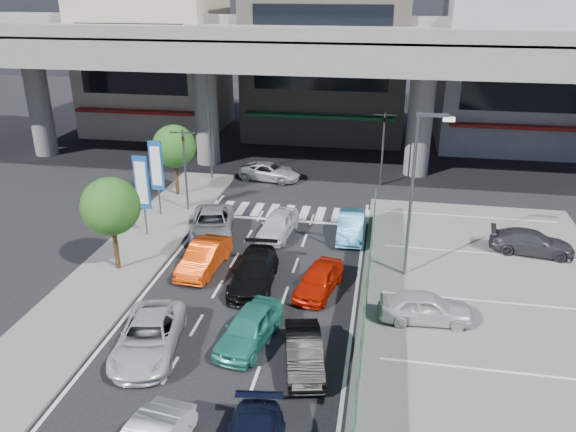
% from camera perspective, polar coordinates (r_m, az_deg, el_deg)
% --- Properties ---
extents(ground, '(120.00, 120.00, 0.00)m').
position_cam_1_polar(ground, '(23.74, -5.54, -11.36)').
color(ground, black).
rests_on(ground, ground).
extents(parking_lot, '(12.00, 28.00, 0.06)m').
position_cam_1_polar(parking_lot, '(25.28, 21.07, -10.56)').
color(parking_lot, '#62625F').
rests_on(parking_lot, ground).
extents(sidewalk_left, '(4.00, 30.00, 0.12)m').
position_cam_1_polar(sidewalk_left, '(29.28, -16.81, -5.14)').
color(sidewalk_left, '#62625F').
rests_on(sidewalk_left, ground).
extents(fence_run, '(0.16, 22.00, 1.80)m').
position_cam_1_polar(fence_run, '(23.40, 7.83, -9.41)').
color(fence_run, '#1D552C').
rests_on(fence_run, ground).
extents(expressway, '(64.00, 14.00, 10.75)m').
position_cam_1_polar(expressway, '(41.50, 2.33, 16.49)').
color(expressway, slate).
rests_on(expressway, ground).
extents(building_west, '(12.00, 10.90, 13.00)m').
position_cam_1_polar(building_west, '(55.66, -13.33, 15.17)').
color(building_west, '#A99E89').
rests_on(building_west, ground).
extents(building_center, '(14.00, 10.90, 15.00)m').
position_cam_1_polar(building_center, '(52.46, 4.04, 16.37)').
color(building_center, gray).
rests_on(building_center, ground).
extents(building_east, '(12.00, 10.90, 12.00)m').
position_cam_1_polar(building_east, '(52.38, 22.02, 13.17)').
color(building_east, gray).
rests_on(building_east, ground).
extents(traffic_light_left, '(1.60, 1.24, 5.20)m').
position_cam_1_polar(traffic_light_left, '(34.35, -10.54, 6.59)').
color(traffic_light_left, '#595B60').
rests_on(traffic_light_left, ground).
extents(traffic_light_right, '(1.60, 1.24, 5.20)m').
position_cam_1_polar(traffic_light_right, '(39.00, 9.71, 8.57)').
color(traffic_light_right, '#595B60').
rests_on(traffic_light_right, ground).
extents(street_lamp_right, '(1.65, 0.22, 8.00)m').
position_cam_1_polar(street_lamp_right, '(26.32, 12.91, 3.31)').
color(street_lamp_right, '#595B60').
rests_on(street_lamp_right, ground).
extents(street_lamp_left, '(1.65, 0.22, 8.00)m').
position_cam_1_polar(street_lamp_left, '(39.68, -7.82, 10.17)').
color(street_lamp_left, '#595B60').
rests_on(street_lamp_left, ground).
extents(signboard_near, '(0.80, 0.14, 4.70)m').
position_cam_1_polar(signboard_near, '(31.47, -14.62, 3.06)').
color(signboard_near, '#595B60').
rests_on(signboard_near, ground).
extents(signboard_far, '(0.80, 0.14, 4.70)m').
position_cam_1_polar(signboard_far, '(34.22, -13.22, 4.78)').
color(signboard_far, '#595B60').
rests_on(signboard_far, ground).
extents(tree_near, '(2.80, 2.80, 4.80)m').
position_cam_1_polar(tree_near, '(27.94, -17.58, 0.91)').
color(tree_near, '#382314').
rests_on(tree_near, ground).
extents(tree_far, '(2.80, 2.80, 4.80)m').
position_cam_1_polar(tree_far, '(37.30, -11.49, 6.92)').
color(tree_far, '#382314').
rests_on(tree_far, ground).
extents(sedan_white_mid_left, '(3.04, 5.16, 1.35)m').
position_cam_1_polar(sedan_white_mid_left, '(22.65, -14.01, -11.84)').
color(sedan_white_mid_left, silver).
rests_on(sedan_white_mid_left, ground).
extents(taxi_teal_mid, '(2.39, 4.29, 1.38)m').
position_cam_1_polar(taxi_teal_mid, '(22.54, -3.94, -11.24)').
color(taxi_teal_mid, '#2A8674').
rests_on(taxi_teal_mid, ground).
extents(hatch_black_mid_right, '(2.10, 3.99, 1.25)m').
position_cam_1_polar(hatch_black_mid_right, '(21.29, 1.63, -13.70)').
color(hatch_black_mid_right, black).
rests_on(hatch_black_mid_right, ground).
extents(taxi_orange_left, '(1.81, 4.30, 1.38)m').
position_cam_1_polar(taxi_orange_left, '(28.07, -8.50, -4.16)').
color(taxi_orange_left, '#ED3F08').
rests_on(taxi_orange_left, ground).
extents(sedan_black_mid, '(2.21, 4.86, 1.38)m').
position_cam_1_polar(sedan_black_mid, '(26.44, -3.49, -5.72)').
color(sedan_black_mid, black).
rests_on(sedan_black_mid, ground).
extents(taxi_orange_right, '(2.26, 3.99, 1.28)m').
position_cam_1_polar(taxi_orange_right, '(25.92, 3.15, -6.45)').
color(taxi_orange_right, '#BE1704').
rests_on(taxi_orange_right, ground).
extents(wagon_silver_front_left, '(3.32, 5.34, 1.38)m').
position_cam_1_polar(wagon_silver_front_left, '(31.81, -7.73, -0.77)').
color(wagon_silver_front_left, '#939499').
rests_on(wagon_silver_front_left, ground).
extents(sedan_white_front_mid, '(2.06, 4.20, 1.38)m').
position_cam_1_polar(sedan_white_front_mid, '(31.44, -1.03, -0.85)').
color(sedan_white_front_mid, silver).
rests_on(sedan_white_front_mid, ground).
extents(kei_truck_front_right, '(1.51, 4.08, 1.33)m').
position_cam_1_polar(kei_truck_front_right, '(31.48, 6.41, -1.01)').
color(kei_truck_front_right, '#55ADE5').
rests_on(kei_truck_front_right, ground).
extents(crossing_wagon_silver, '(4.66, 2.68, 1.22)m').
position_cam_1_polar(crossing_wagon_silver, '(40.53, -1.84, 4.53)').
color(crossing_wagon_silver, '#B4B5BC').
rests_on(crossing_wagon_silver, ground).
extents(parked_sedan_white, '(3.95, 1.80, 1.32)m').
position_cam_1_polar(parked_sedan_white, '(24.39, 13.79, -8.97)').
color(parked_sedan_white, beige).
rests_on(parked_sedan_white, parking_lot).
extents(parked_sedan_dgrey, '(4.39, 2.25, 1.22)m').
position_cam_1_polar(parked_sedan_dgrey, '(32.00, 23.51, -2.46)').
color(parked_sedan_dgrey, '#333238').
rests_on(parked_sedan_dgrey, parking_lot).
extents(traffic_cone, '(0.36, 0.36, 0.66)m').
position_cam_1_polar(traffic_cone, '(25.64, 13.14, -8.08)').
color(traffic_cone, '#D74F0B').
rests_on(traffic_cone, parking_lot).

